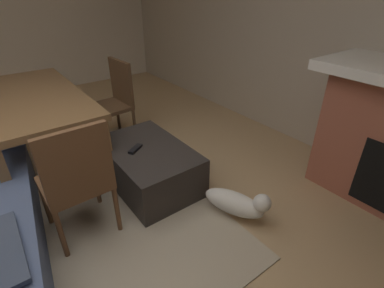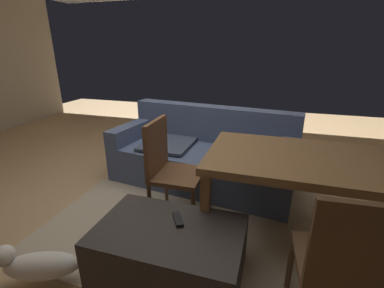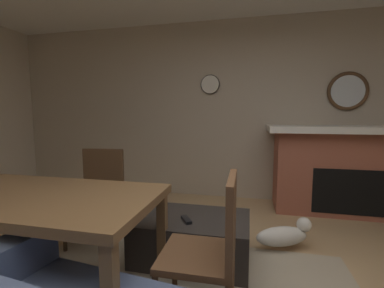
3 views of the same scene
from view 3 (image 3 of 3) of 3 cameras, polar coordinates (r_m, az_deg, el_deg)
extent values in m
cube|color=#B7A893|center=(4.06, 13.01, 7.11)|extent=(8.33, 0.12, 2.69)
cube|color=#9E5642|center=(3.99, 31.44, -5.41)|extent=(1.87, 0.60, 1.06)
cube|color=black|center=(3.79, 32.55, -8.87)|extent=(1.03, 0.10, 0.56)
cube|color=white|center=(3.87, 32.16, 2.76)|extent=(2.11, 0.76, 0.08)
torus|color=#4C331E|center=(4.18, 31.10, 9.94)|extent=(0.53, 0.05, 0.53)
cylinder|color=silver|center=(4.18, 31.10, 9.94)|extent=(0.44, 0.01, 0.44)
cube|color=#2D2826|center=(2.44, 0.05, -19.99)|extent=(0.99, 0.64, 0.39)
cube|color=black|center=(2.28, -1.25, -16.32)|extent=(0.13, 0.16, 0.02)
cube|color=brown|center=(2.15, -32.09, -9.94)|extent=(1.78, 0.89, 0.06)
cube|color=brown|center=(2.17, -6.56, -19.34)|extent=(0.07, 0.07, 0.68)
cube|color=brown|center=(1.71, 1.20, -23.39)|extent=(0.45, 0.45, 0.04)
cube|color=brown|center=(1.58, 8.68, -15.64)|extent=(0.05, 0.44, 0.48)
cylinder|color=brown|center=(2.03, -3.83, -25.56)|extent=(0.04, 0.04, 0.41)
cylinder|color=brown|center=(1.98, 8.76, -26.59)|extent=(0.04, 0.04, 0.41)
cube|color=#513823|center=(2.79, -20.68, -11.80)|extent=(0.47, 0.47, 0.04)
cube|color=#513823|center=(2.89, -18.92, -5.75)|extent=(0.44, 0.07, 0.48)
cylinder|color=#513823|center=(2.61, -18.71, -18.26)|extent=(0.04, 0.04, 0.41)
cylinder|color=#513823|center=(2.81, -26.30, -16.80)|extent=(0.04, 0.04, 0.41)
cylinder|color=#513823|center=(2.94, -15.00, -15.27)|extent=(0.04, 0.04, 0.41)
cylinder|color=#513823|center=(3.12, -21.95, -14.27)|extent=(0.04, 0.04, 0.41)
ellipsoid|color=silver|center=(2.73, 19.13, -18.68)|extent=(0.53, 0.35, 0.18)
sphere|color=silver|center=(2.79, 23.45, -15.97)|extent=(0.14, 0.14, 0.14)
cylinder|color=silver|center=(4.04, 4.01, 12.97)|extent=(0.27, 0.03, 0.27)
torus|color=black|center=(4.04, 4.01, 12.97)|extent=(0.29, 0.02, 0.29)
camera|label=1|loc=(1.95, 67.55, 14.56)|focal=27.02mm
camera|label=2|loc=(3.67, -4.30, 10.14)|focal=25.03mm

